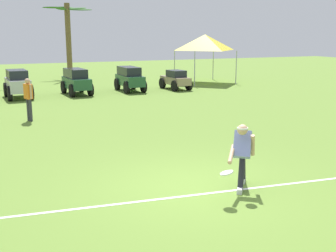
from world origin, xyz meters
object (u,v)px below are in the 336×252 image
Objects in this scene: parked_car_slot_e at (176,79)px; parked_car_slot_b at (18,83)px; parked_car_slot_c at (76,81)px; palm_tree_right_of_centre at (68,34)px; frisbee_thrower at (242,152)px; teammate_near_sideline at (28,95)px; event_tent at (205,42)px; frisbee_in_flight at (227,173)px; parked_car_slot_d at (130,78)px.

parked_car_slot_b is at bearing -179.97° from parked_car_slot_e.
palm_tree_right_of_centre is (1.42, 9.22, 2.37)m from parked_car_slot_c.
frisbee_thrower is 15.36m from parked_car_slot_b.
teammate_near_sideline reaches higher than parked_car_slot_b.
teammate_near_sideline is at bearing 109.89° from frisbee_thrower.
palm_tree_right_of_centre is at bearing 135.67° from event_tent.
teammate_near_sideline is 0.69× the size of parked_car_slot_e.
palm_tree_right_of_centre is (1.82, 24.94, 2.50)m from frisbee_in_flight.
parked_car_slot_b is 8.57m from parked_car_slot_e.
frisbee_thrower is at bearing -78.02° from parked_car_slot_b.
frisbee_thrower is at bearing -116.10° from event_tent.
event_tent reaches higher than teammate_near_sideline.
palm_tree_right_of_centre is at bearing 99.79° from parked_car_slot_d.
frisbee_in_flight is 9.84m from teammate_near_sideline.
parked_car_slot_e is (2.65, -0.33, -0.16)m from parked_car_slot_d.
parked_car_slot_b is 1.00× the size of parked_car_slot_d.
teammate_near_sideline is at bearing -144.67° from event_tent.
parked_car_slot_b is (0.06, 6.04, -0.20)m from teammate_near_sideline.
teammate_near_sideline reaches higher than parked_car_slot_e.
teammate_near_sideline reaches higher than frisbee_in_flight.
event_tent reaches higher than parked_car_slot_d.
frisbee_thrower is at bearing -100.05° from parked_car_slot_d.
parked_car_slot_c is (0.39, 15.72, 0.13)m from frisbee_in_flight.
teammate_near_sideline is at bearing -105.91° from palm_tree_right_of_centre.
parked_car_slot_d is 1.07× the size of parked_car_slot_e.
teammate_near_sideline is (-3.25, 8.99, 0.15)m from frisbee_thrower.
frisbee_in_flight is 0.22× the size of teammate_near_sideline.
frisbee_thrower is 0.85m from frisbee_in_flight.
palm_tree_right_of_centre reaches higher than event_tent.
parked_car_slot_e is at bearing 68.76° from frisbee_in_flight.
parked_car_slot_b is at bearing 89.40° from teammate_near_sideline.
parked_car_slot_d is at bearing 172.88° from parked_car_slot_e.
parked_car_slot_c is at bearing 91.01° from frisbee_thrower.
teammate_near_sideline is 10.54m from parked_car_slot_e.
parked_car_slot_e is at bearing -7.12° from parked_car_slot_d.
event_tent is (9.13, 17.80, 1.99)m from frisbee_in_flight.
frisbee_thrower is at bearing -92.71° from palm_tree_right_of_centre.
frisbee_thrower reaches higher than frisbee_in_flight.
frisbee_in_flight is at bearing -102.05° from parked_car_slot_d.
parked_car_slot_d is (3.39, 15.86, 0.13)m from frisbee_in_flight.
palm_tree_right_of_centre is 10.24m from event_tent.
palm_tree_right_of_centre reaches higher than parked_car_slot_e.
parked_car_slot_b is 0.46× the size of palm_tree_right_of_centre.
palm_tree_right_of_centre is 1.71× the size of event_tent.
event_tent is (8.47, 17.30, 1.80)m from frisbee_thrower.
event_tent reaches higher than parked_car_slot_e.
frisbee_thrower is 15.96m from parked_car_slot_e.
event_tent is (5.75, 1.94, 1.87)m from parked_car_slot_d.
parked_car_slot_e is at bearing -143.79° from event_tent.
parked_car_slot_b reaches higher than parked_car_slot_e.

